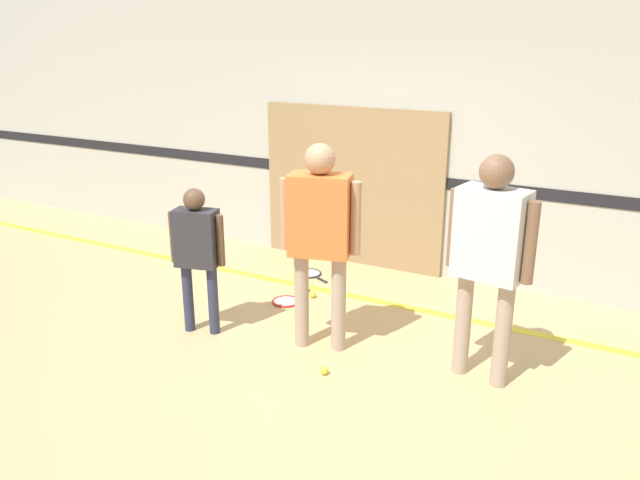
{
  "coord_description": "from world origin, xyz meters",
  "views": [
    {
      "loc": [
        2.27,
        -3.95,
        2.5
      ],
      "look_at": [
        0.1,
        0.18,
        0.94
      ],
      "focal_mm": 35.0,
      "sensor_mm": 36.0,
      "label": 1
    }
  ],
  "objects_px": {
    "person_student_left": "(197,246)",
    "person_student_right": "(490,246)",
    "racket_spare_on_floor": "(310,274)",
    "tennis_ball_by_spare_racket": "(295,275)",
    "tennis_ball_stray_left": "(313,294)",
    "tennis_ball_near_instructor": "(324,371)",
    "person_instructor": "(320,226)",
    "racket_second_spare": "(287,301)"
  },
  "relations": [
    {
      "from": "person_student_left",
      "to": "tennis_ball_by_spare_racket",
      "type": "xyz_separation_m",
      "value": [
        0.1,
        1.46,
        -0.76
      ]
    },
    {
      "from": "person_instructor",
      "to": "racket_second_spare",
      "type": "relative_size",
      "value": 3.33
    },
    {
      "from": "tennis_ball_near_instructor",
      "to": "racket_second_spare",
      "type": "bearing_deg",
      "value": 132.28
    },
    {
      "from": "person_instructor",
      "to": "tennis_ball_stray_left",
      "type": "xyz_separation_m",
      "value": [
        -0.53,
        0.86,
        -1.02
      ]
    },
    {
      "from": "person_instructor",
      "to": "person_student_right",
      "type": "height_order",
      "value": "person_student_right"
    },
    {
      "from": "racket_second_spare",
      "to": "tennis_ball_stray_left",
      "type": "distance_m",
      "value": 0.27
    },
    {
      "from": "racket_spare_on_floor",
      "to": "racket_second_spare",
      "type": "relative_size",
      "value": 0.94
    },
    {
      "from": "person_student_left",
      "to": "racket_second_spare",
      "type": "height_order",
      "value": "person_student_left"
    },
    {
      "from": "person_student_left",
      "to": "tennis_ball_stray_left",
      "type": "distance_m",
      "value": 1.43
    },
    {
      "from": "person_instructor",
      "to": "person_student_left",
      "type": "distance_m",
      "value": 1.1
    },
    {
      "from": "person_instructor",
      "to": "person_student_right",
      "type": "relative_size",
      "value": 0.99
    },
    {
      "from": "racket_spare_on_floor",
      "to": "tennis_ball_by_spare_racket",
      "type": "distance_m",
      "value": 0.18
    },
    {
      "from": "person_instructor",
      "to": "racket_spare_on_floor",
      "type": "xyz_separation_m",
      "value": [
        -0.85,
        1.38,
        -1.05
      ]
    },
    {
      "from": "tennis_ball_near_instructor",
      "to": "tennis_ball_stray_left",
      "type": "relative_size",
      "value": 1.0
    },
    {
      "from": "tennis_ball_by_spare_racket",
      "to": "person_student_left",
      "type": "bearing_deg",
      "value": -93.81
    },
    {
      "from": "person_instructor",
      "to": "racket_second_spare",
      "type": "height_order",
      "value": "person_instructor"
    },
    {
      "from": "racket_spare_on_floor",
      "to": "tennis_ball_near_instructor",
      "type": "distance_m",
      "value": 2.08
    },
    {
      "from": "person_instructor",
      "to": "tennis_ball_near_instructor",
      "type": "xyz_separation_m",
      "value": [
        0.24,
        -0.39,
        -1.02
      ]
    },
    {
      "from": "tennis_ball_near_instructor",
      "to": "tennis_ball_stray_left",
      "type": "xyz_separation_m",
      "value": [
        -0.77,
        1.24,
        0.0
      ]
    },
    {
      "from": "tennis_ball_stray_left",
      "to": "person_student_right",
      "type": "bearing_deg",
      "value": -21.92
    },
    {
      "from": "tennis_ball_near_instructor",
      "to": "person_student_left",
      "type": "bearing_deg",
      "value": 173.26
    },
    {
      "from": "racket_second_spare",
      "to": "tennis_ball_near_instructor",
      "type": "height_order",
      "value": "tennis_ball_near_instructor"
    },
    {
      "from": "tennis_ball_near_instructor",
      "to": "tennis_ball_stray_left",
      "type": "height_order",
      "value": "same"
    },
    {
      "from": "racket_second_spare",
      "to": "tennis_ball_stray_left",
      "type": "relative_size",
      "value": 7.77
    },
    {
      "from": "person_instructor",
      "to": "person_student_left",
      "type": "bearing_deg",
      "value": 178.02
    },
    {
      "from": "racket_spare_on_floor",
      "to": "racket_second_spare",
      "type": "xyz_separation_m",
      "value": [
        0.15,
        -0.73,
        0.0
      ]
    },
    {
      "from": "person_instructor",
      "to": "tennis_ball_stray_left",
      "type": "relative_size",
      "value": 25.89
    },
    {
      "from": "racket_spare_on_floor",
      "to": "tennis_ball_by_spare_racket",
      "type": "xyz_separation_m",
      "value": [
        -0.09,
        -0.16,
        0.02
      ]
    },
    {
      "from": "person_student_left",
      "to": "person_student_right",
      "type": "xyz_separation_m",
      "value": [
        2.35,
        0.35,
        0.27
      ]
    },
    {
      "from": "person_instructor",
      "to": "racket_second_spare",
      "type": "bearing_deg",
      "value": 122.59
    },
    {
      "from": "person_student_left",
      "to": "tennis_ball_stray_left",
      "type": "xyz_separation_m",
      "value": [
        0.51,
        1.09,
        -0.76
      ]
    },
    {
      "from": "tennis_ball_by_spare_racket",
      "to": "tennis_ball_stray_left",
      "type": "xyz_separation_m",
      "value": [
        0.41,
        -0.37,
        0.0
      ]
    },
    {
      "from": "person_instructor",
      "to": "tennis_ball_by_spare_racket",
      "type": "xyz_separation_m",
      "value": [
        -0.95,
        1.23,
        -1.02
      ]
    },
    {
      "from": "person_student_left",
      "to": "tennis_ball_near_instructor",
      "type": "height_order",
      "value": "person_student_left"
    },
    {
      "from": "tennis_ball_near_instructor",
      "to": "person_instructor",
      "type": "bearing_deg",
      "value": 121.8
    },
    {
      "from": "tennis_ball_near_instructor",
      "to": "tennis_ball_by_spare_racket",
      "type": "distance_m",
      "value": 2.01
    },
    {
      "from": "person_instructor",
      "to": "person_student_left",
      "type": "xyz_separation_m",
      "value": [
        -1.05,
        -0.23,
        -0.26
      ]
    },
    {
      "from": "tennis_ball_near_instructor",
      "to": "tennis_ball_stray_left",
      "type": "bearing_deg",
      "value": 121.85
    },
    {
      "from": "tennis_ball_near_instructor",
      "to": "person_student_right",
      "type": "bearing_deg",
      "value": 25.57
    },
    {
      "from": "person_student_left",
      "to": "person_student_right",
      "type": "distance_m",
      "value": 2.39
    },
    {
      "from": "tennis_ball_by_spare_racket",
      "to": "tennis_ball_stray_left",
      "type": "bearing_deg",
      "value": -41.78
    },
    {
      "from": "racket_second_spare",
      "to": "tennis_ball_near_instructor",
      "type": "bearing_deg",
      "value": -126.59
    }
  ]
}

